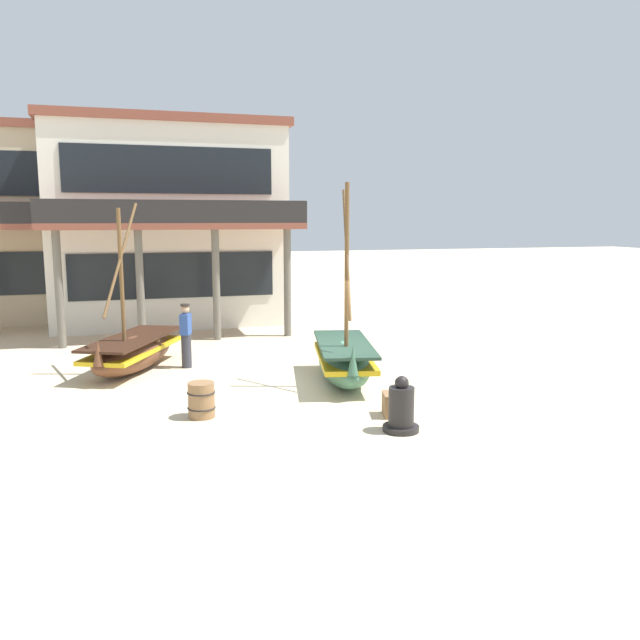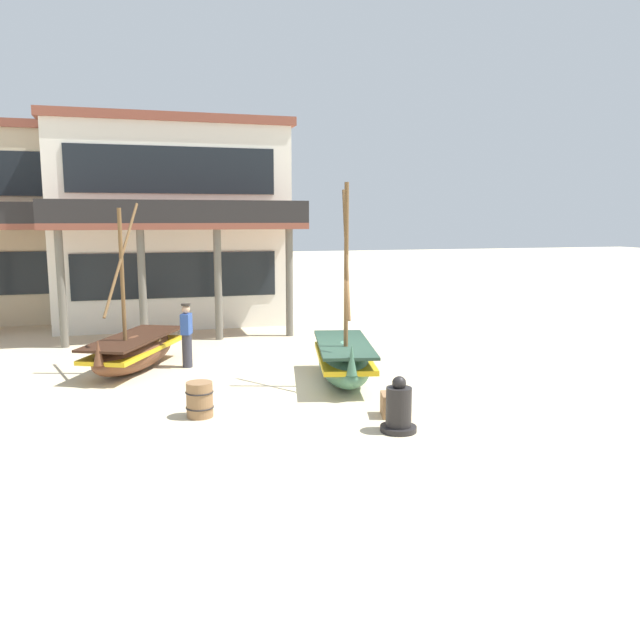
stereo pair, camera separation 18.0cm
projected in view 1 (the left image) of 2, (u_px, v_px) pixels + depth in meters
The scene contains 8 objects.
ground_plane at pixel (332, 385), 15.13m from camera, with size 120.00×120.00×0.00m, color beige.
fishing_boat_near_left at pixel (344, 360), 15.35m from camera, with size 1.94×3.70×4.67m.
fishing_boat_centre_large at pixel (133, 351), 16.56m from camera, with size 2.76×3.95×4.26m.
fisherman_by_hull at pixel (186, 336), 16.81m from camera, with size 0.34×0.42×1.68m.
capstan_winch at pixel (401, 409), 11.82m from camera, with size 0.67×0.67×1.04m.
wooden_barrel at pixel (201, 400), 12.65m from camera, with size 0.56×0.56×0.70m.
cargo_crate at pixel (397, 405), 12.77m from camera, with size 0.55×0.55×0.46m, color olive.
harbor_building_main at pixel (167, 223), 24.55m from camera, with size 8.51×8.40×7.35m.
Camera 1 is at (-4.52, -13.99, 3.88)m, focal length 36.25 mm.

